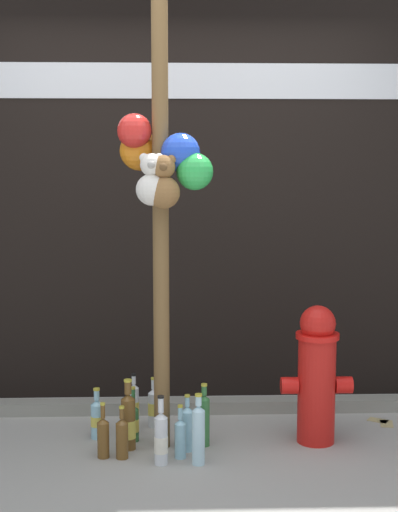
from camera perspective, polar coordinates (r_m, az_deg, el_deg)
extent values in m
plane|color=#9E9B93|center=(3.77, -1.27, -17.38)|extent=(14.00, 14.00, 0.00)
cube|color=black|center=(4.97, -1.56, 11.02)|extent=(10.00, 0.20, 3.80)
cube|color=silver|center=(4.94, 7.16, 13.19)|extent=(4.60, 0.01, 0.22)
cube|color=gray|center=(4.78, -1.45, -11.46)|extent=(8.00, 0.12, 0.08)
cylinder|color=brown|center=(3.97, -2.97, 4.52)|extent=(0.09, 0.09, 2.77)
sphere|color=blue|center=(3.93, -1.39, 7.94)|extent=(0.21, 0.21, 0.21)
sphere|color=orange|center=(4.07, -4.59, 8.08)|extent=(0.22, 0.22, 0.22)
sphere|color=red|center=(3.99, -4.99, 9.56)|extent=(0.18, 0.18, 0.18)
sphere|color=green|center=(3.89, -0.33, 6.51)|extent=(0.20, 0.20, 0.20)
sphere|color=brown|center=(3.84, -2.73, 4.90)|extent=(0.17, 0.17, 0.17)
sphere|color=brown|center=(3.84, -2.75, 6.86)|extent=(0.12, 0.12, 0.12)
sphere|color=brown|center=(3.84, -3.35, 7.40)|extent=(0.05, 0.05, 0.05)
sphere|color=brown|center=(3.84, -2.15, 7.41)|extent=(0.05, 0.05, 0.05)
sphere|color=brown|center=(3.78, -2.76, 6.86)|extent=(0.04, 0.04, 0.04)
sphere|color=silver|center=(3.85, -3.65, 5.11)|extent=(0.17, 0.17, 0.17)
sphere|color=silver|center=(3.84, -3.67, 7.01)|extent=(0.12, 0.12, 0.12)
sphere|color=silver|center=(3.85, -4.25, 7.54)|extent=(0.05, 0.05, 0.05)
sphere|color=silver|center=(3.84, -3.09, 7.54)|extent=(0.05, 0.05, 0.05)
sphere|color=#9D9992|center=(3.79, -3.69, 7.01)|extent=(0.04, 0.04, 0.04)
cylinder|color=red|center=(4.28, 9.01, -10.16)|extent=(0.21, 0.21, 0.60)
cylinder|color=red|center=(4.20, 9.10, -6.07)|extent=(0.24, 0.24, 0.03)
sphere|color=red|center=(4.18, 9.12, -5.13)|extent=(0.20, 0.20, 0.20)
cylinder|color=red|center=(4.24, 6.97, -9.85)|extent=(0.09, 0.09, 0.09)
cylinder|color=red|center=(4.30, 11.05, -9.70)|extent=(0.09, 0.09, 0.09)
cylinder|color=brown|center=(4.19, -5.45, -12.75)|extent=(0.08, 0.08, 0.28)
cone|color=brown|center=(4.14, -5.48, -10.71)|extent=(0.08, 0.08, 0.03)
cylinder|color=brown|center=(4.13, -5.48, -10.05)|extent=(0.04, 0.04, 0.07)
cylinder|color=#D8C64C|center=(4.20, -5.45, -13.09)|extent=(0.08, 0.08, 0.10)
cylinder|color=gold|center=(4.11, -5.49, -9.51)|extent=(0.04, 0.04, 0.01)
cylinder|color=brown|center=(4.09, -5.93, -13.95)|extent=(0.07, 0.07, 0.19)
cone|color=brown|center=(4.05, -5.95, -12.51)|extent=(0.07, 0.07, 0.03)
cylinder|color=brown|center=(4.04, -5.96, -11.96)|extent=(0.02, 0.02, 0.06)
cylinder|color=gold|center=(4.03, -5.97, -11.49)|extent=(0.03, 0.03, 0.01)
cylinder|color=#93CCE0|center=(4.38, -7.84, -12.48)|extent=(0.07, 0.07, 0.20)
cone|color=#93CCE0|center=(4.34, -7.86, -11.07)|extent=(0.07, 0.07, 0.03)
cylinder|color=#93CCE0|center=(4.33, -7.87, -10.54)|extent=(0.03, 0.03, 0.06)
cylinder|color=#D8C64C|center=(4.38, -7.84, -12.45)|extent=(0.07, 0.07, 0.06)
cylinder|color=gold|center=(4.32, -7.88, -10.11)|extent=(0.04, 0.04, 0.01)
cylinder|color=#337038|center=(4.32, -5.05, -12.83)|extent=(0.06, 0.06, 0.18)
cone|color=#337038|center=(4.29, -5.07, -11.52)|extent=(0.06, 0.06, 0.02)
cylinder|color=#337038|center=(4.27, -5.08, -10.76)|extent=(0.02, 0.02, 0.10)
cylinder|color=#D8C64C|center=(4.32, -5.05, -12.82)|extent=(0.06, 0.06, 0.07)
cylinder|color=gold|center=(4.25, -5.08, -10.07)|extent=(0.03, 0.03, 0.01)
cylinder|color=brown|center=(4.11, -7.37, -13.86)|extent=(0.06, 0.06, 0.19)
cone|color=brown|center=(4.07, -7.40, -12.43)|extent=(0.06, 0.06, 0.03)
cylinder|color=brown|center=(4.06, -7.41, -11.78)|extent=(0.02, 0.02, 0.07)
cylinder|color=gold|center=(4.04, -7.42, -11.21)|extent=(0.03, 0.03, 0.01)
cylinder|color=#337038|center=(4.22, 0.40, -12.68)|extent=(0.06, 0.06, 0.27)
cone|color=#337038|center=(4.18, 0.40, -10.79)|extent=(0.06, 0.06, 0.02)
cylinder|color=#337038|center=(4.16, 0.40, -10.30)|extent=(0.03, 0.03, 0.05)
cylinder|color=gold|center=(4.16, 0.40, -9.88)|extent=(0.03, 0.03, 0.01)
cylinder|color=#93CCE0|center=(4.08, -1.45, -14.01)|extent=(0.06, 0.06, 0.19)
cone|color=#93CCE0|center=(4.04, -1.45, -12.61)|extent=(0.06, 0.06, 0.02)
cylinder|color=#93CCE0|center=(4.02, -1.45, -12.00)|extent=(0.02, 0.02, 0.07)
cylinder|color=gold|center=(4.01, -1.45, -11.47)|extent=(0.03, 0.03, 0.01)
cylinder|color=#93CCE0|center=(4.17, -0.90, -13.30)|extent=(0.07, 0.07, 0.22)
cone|color=#93CCE0|center=(4.12, -0.90, -11.68)|extent=(0.07, 0.07, 0.03)
cylinder|color=#93CCE0|center=(4.11, -0.91, -11.13)|extent=(0.03, 0.03, 0.05)
cylinder|color=gold|center=(4.10, -0.91, -10.70)|extent=(0.03, 0.03, 0.01)
cylinder|color=silver|center=(3.99, -2.94, -14.02)|extent=(0.07, 0.07, 0.25)
cone|color=silver|center=(3.94, -2.95, -12.12)|extent=(0.07, 0.07, 0.03)
cylinder|color=silver|center=(3.93, -2.95, -11.39)|extent=(0.03, 0.03, 0.08)
cylinder|color=silver|center=(4.00, -2.93, -14.26)|extent=(0.07, 0.07, 0.09)
cylinder|color=black|center=(3.91, -2.96, -10.75)|extent=(0.03, 0.03, 0.01)
cylinder|color=#B2DBEA|center=(3.98, -0.04, -13.77)|extent=(0.07, 0.07, 0.29)
cone|color=#B2DBEA|center=(3.93, -0.04, -11.62)|extent=(0.07, 0.07, 0.03)
cylinder|color=#B2DBEA|center=(3.91, -0.04, -11.08)|extent=(0.03, 0.03, 0.05)
cylinder|color=gold|center=(3.90, -0.04, -10.64)|extent=(0.04, 0.04, 0.01)
cylinder|color=silver|center=(4.41, -5.01, -11.78)|extent=(0.06, 0.06, 0.27)
cone|color=silver|center=(4.36, -5.03, -9.93)|extent=(0.06, 0.06, 0.02)
cylinder|color=silver|center=(4.35, -5.04, -9.47)|extent=(0.02, 0.02, 0.05)
cylinder|color=#D8C64C|center=(4.40, -5.02, -11.57)|extent=(0.06, 0.06, 0.08)
cylinder|color=black|center=(4.35, -5.04, -9.08)|extent=(0.03, 0.03, 0.01)
cylinder|color=silver|center=(4.52, -3.52, -11.72)|extent=(0.06, 0.06, 0.21)
cone|color=silver|center=(4.49, -3.53, -10.33)|extent=(0.06, 0.06, 0.03)
cylinder|color=silver|center=(4.48, -3.54, -9.81)|extent=(0.02, 0.02, 0.06)
cylinder|color=#D8C64C|center=(4.52, -3.52, -11.63)|extent=(0.07, 0.07, 0.07)
cylinder|color=gold|center=(4.47, -3.54, -9.37)|extent=(0.03, 0.03, 0.01)
cube|color=tan|center=(4.73, 14.22, -12.37)|extent=(0.10, 0.14, 0.01)
cube|color=tan|center=(4.78, 13.59, -12.16)|extent=(0.14, 0.13, 0.01)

